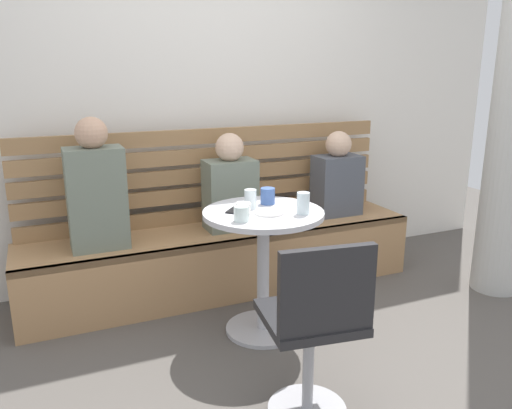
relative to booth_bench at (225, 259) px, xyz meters
name	(u,v)px	position (x,y,z in m)	size (l,w,h in m)	color
ground	(308,381)	(0.00, -1.20, -0.22)	(8.00, 8.00, 0.00)	#514C47
back_wall	(201,76)	(0.00, 0.44, 1.23)	(5.20, 0.10, 2.90)	silver
booth_bench	(225,259)	(0.00, 0.00, 0.00)	(2.70, 0.52, 0.44)	#A87C51
booth_backrest	(212,175)	(0.00, 0.24, 0.56)	(2.65, 0.04, 0.66)	#9A7249
cafe_table	(264,248)	(0.00, -0.65, 0.30)	(0.68, 0.68, 0.74)	#ADADB2
white_chair	(315,325)	(-0.13, -1.46, 0.24)	(0.45, 0.45, 0.85)	#ADADB2
person_adult	(96,190)	(-0.82, -0.03, 0.58)	(0.34, 0.22, 0.80)	slate
person_child_left	(337,178)	(0.91, 0.03, 0.49)	(0.34, 0.22, 0.62)	#4C515B
person_child_middle	(230,187)	(0.05, 0.01, 0.51)	(0.34, 0.22, 0.66)	slate
cup_glass_tall	(303,203)	(0.18, -0.79, 0.58)	(0.07, 0.07, 0.12)	silver
cup_mug_blue	(268,196)	(0.09, -0.52, 0.57)	(0.08, 0.08, 0.10)	#3D5B9E
cup_glass_short	(241,214)	(-0.18, -0.78, 0.56)	(0.08, 0.08, 0.08)	silver
cup_water_clear	(250,199)	(-0.05, -0.57, 0.57)	(0.07, 0.07, 0.11)	white
cup_ceramic_white	(243,209)	(-0.13, -0.68, 0.55)	(0.08, 0.08, 0.07)	white
plate_small	(269,212)	(0.01, -0.70, 0.52)	(0.17, 0.17, 0.01)	white
phone_on_table	(235,210)	(-0.14, -0.58, 0.52)	(0.07, 0.14, 0.01)	black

